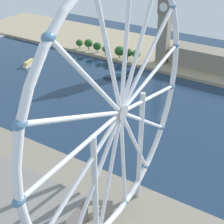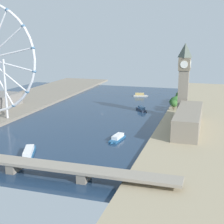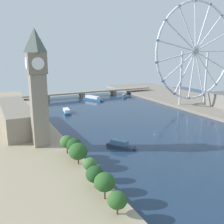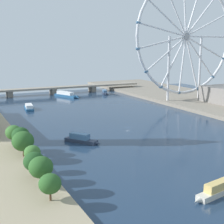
# 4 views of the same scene
# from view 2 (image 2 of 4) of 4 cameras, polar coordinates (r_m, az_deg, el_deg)

# --- Properties ---
(ground_plane) EXTENTS (411.41, 411.41, 0.00)m
(ground_plane) POSITION_cam_2_polar(r_m,az_deg,el_deg) (391.63, -1.79, 0.01)
(ground_plane) COLOR #1E334C
(riverbank_left) EXTENTS (90.00, 520.00, 3.00)m
(riverbank_left) POSITION_cam_2_polar(r_m,az_deg,el_deg) (371.39, 16.14, -1.01)
(riverbank_left) COLOR tan
(riverbank_left) RESTS_ON ground_plane
(riverbank_right) EXTENTS (90.00, 520.00, 3.00)m
(riverbank_right) POSITION_cam_2_polar(r_m,az_deg,el_deg) (444.32, -16.70, 1.24)
(riverbank_right) COLOR gray
(riverbank_right) RESTS_ON ground_plane
(clock_tower) EXTENTS (13.03, 13.03, 79.01)m
(clock_tower) POSITION_cam_2_polar(r_m,az_deg,el_deg) (362.46, 12.41, 5.75)
(clock_tower) COLOR gray
(clock_tower) RESTS_ON riverbank_left
(parliament_block) EXTENTS (22.00, 90.86, 18.64)m
(parliament_block) POSITION_cam_2_polar(r_m,az_deg,el_deg) (315.19, 13.17, -1.30)
(parliament_block) COLOR gray
(parliament_block) RESTS_ON riverbank_left
(tree_row_embankment) EXTENTS (11.97, 80.58, 12.83)m
(tree_row_embankment) POSITION_cam_2_polar(r_m,az_deg,el_deg) (423.45, 11.19, 2.25)
(tree_row_embankment) COLOR #513823
(tree_row_embankment) RESTS_ON riverbank_left
(river_bridge) EXTENTS (223.41, 13.06, 8.26)m
(river_bridge) POSITION_cam_2_polar(r_m,az_deg,el_deg) (231.43, -16.72, -8.37)
(river_bridge) COLOR gray
(river_bridge) RESTS_ON ground_plane
(tour_boat_1) EXTENTS (9.61, 26.94, 4.79)m
(tour_boat_1) POSITION_cam_2_polar(r_m,az_deg,el_deg) (286.52, 0.94, -4.55)
(tour_boat_1) COLOR #235684
(tour_boat_1) RESTS_ON ground_plane
(tour_boat_2) EXTENTS (17.08, 22.07, 5.51)m
(tour_boat_2) POSITION_cam_2_polar(r_m,az_deg,el_deg) (399.38, 5.10, 0.56)
(tour_boat_2) COLOR #2D384C
(tour_boat_2) RESTS_ON ground_plane
(tour_boat_3) EXTENTS (23.08, 7.94, 5.52)m
(tour_boat_3) POSITION_cam_2_polar(r_m,az_deg,el_deg) (491.11, 4.96, 2.95)
(tour_boat_3) COLOR beige
(tour_boat_3) RESTS_ON ground_plane
(tour_boat_4) EXTENTS (19.39, 36.26, 5.76)m
(tour_boat_4) POSITION_cam_2_polar(r_m,az_deg,el_deg) (258.89, -14.29, -6.84)
(tour_boat_4) COLOR #235684
(tour_boat_4) RESTS_ON ground_plane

